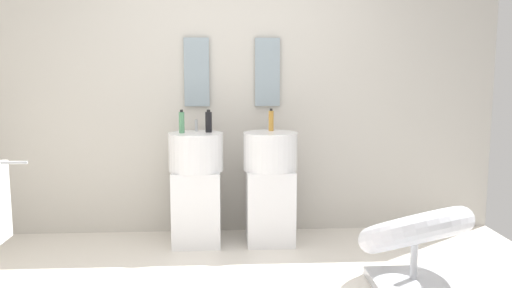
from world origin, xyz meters
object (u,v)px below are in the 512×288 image
(pedestal_sink_right, at_px, (270,185))
(soap_bottle_amber, at_px, (271,120))
(lounge_chair, at_px, (415,238))
(soap_bottle_green, at_px, (182,122))
(soap_bottle_black, at_px, (209,122))
(pedestal_sink_left, at_px, (196,186))

(pedestal_sink_right, bearing_deg, soap_bottle_amber, 82.38)
(lounge_chair, distance_m, soap_bottle_amber, 1.59)
(pedestal_sink_right, xyz_separation_m, soap_bottle_green, (-0.74, 0.00, 0.54))
(lounge_chair, distance_m, soap_bottle_green, 2.04)
(soap_bottle_black, height_order, soap_bottle_amber, soap_bottle_amber)
(lounge_chair, xyz_separation_m, soap_bottle_amber, (-0.88, 1.14, 0.69))
(pedestal_sink_left, xyz_separation_m, soap_bottle_green, (-0.11, 0.00, 0.54))
(lounge_chair, relative_size, soap_bottle_amber, 5.49)
(pedestal_sink_right, bearing_deg, pedestal_sink_left, 180.00)
(pedestal_sink_left, height_order, soap_bottle_black, soap_bottle_black)
(pedestal_sink_right, distance_m, soap_bottle_amber, 0.55)
(lounge_chair, bearing_deg, soap_bottle_black, 143.03)
(pedestal_sink_right, xyz_separation_m, lounge_chair, (0.89, -1.02, -0.15))
(soap_bottle_amber, bearing_deg, soap_bottle_black, -171.54)
(soap_bottle_black, distance_m, soap_bottle_amber, 0.54)
(lounge_chair, bearing_deg, pedestal_sink_left, 146.02)
(soap_bottle_black, height_order, soap_bottle_green, soap_bottle_green)
(lounge_chair, distance_m, soap_bottle_black, 1.89)
(pedestal_sink_right, xyz_separation_m, soap_bottle_amber, (0.02, 0.12, 0.54))
(soap_bottle_green, bearing_deg, pedestal_sink_left, -0.12)
(pedestal_sink_left, distance_m, lounge_chair, 1.84)
(pedestal_sink_left, xyz_separation_m, soap_bottle_amber, (0.64, 0.12, 0.54))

